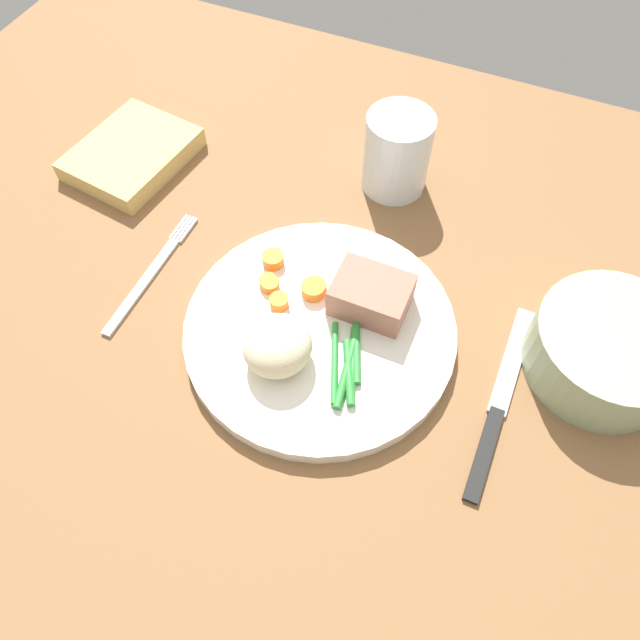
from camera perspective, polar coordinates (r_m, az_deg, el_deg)
dining_table at (r=60.43cm, az=-1.26°, el=-0.06°), size 120.00×90.00×2.00cm
dinner_plate at (r=57.70cm, az=0.00°, el=-0.97°), size 25.96×25.96×1.60cm
meat_portion at (r=57.09cm, az=4.87°, el=2.38°), size 7.19×5.46×3.46cm
mashed_potatoes at (r=53.61cm, az=-4.29°, el=-2.36°), size 6.22×6.41×4.27cm
carrot_slices at (r=59.24cm, az=-2.91°, el=3.52°), size 7.29×6.44×1.27cm
green_beans at (r=54.54cm, az=2.68°, el=-4.25°), size 5.19×8.88×0.80cm
fork at (r=64.75cm, az=-15.70°, el=4.31°), size 1.44×16.60×0.40cm
knife at (r=57.08cm, az=16.62°, el=-7.54°), size 1.70×20.50×0.64cm
water_glass at (r=69.06cm, az=7.25°, el=15.05°), size 7.33×7.33×9.07cm
salad_bowl at (r=59.76cm, az=25.67°, el=-2.43°), size 13.89×13.89×5.71cm
napkin at (r=76.28cm, az=-17.38°, el=14.78°), size 12.75×15.09×2.33cm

